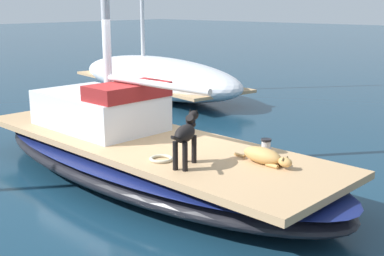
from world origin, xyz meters
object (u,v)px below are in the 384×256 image
(sailboat_main, at_px, (145,159))
(dog_black, at_px, (186,134))
(dog_tan, at_px, (264,156))
(coiled_rope, at_px, (161,159))
(moored_boat_starboard_side, at_px, (157,76))
(deck_winch, at_px, (266,146))

(sailboat_main, relative_size, dog_black, 8.20)
(dog_tan, height_order, coiled_rope, dog_tan)
(dog_black, height_order, dog_tan, dog_black)
(moored_boat_starboard_side, bearing_deg, coiled_rope, -134.02)
(dog_black, bearing_deg, coiled_rope, 100.66)
(dog_tan, bearing_deg, deck_winch, 31.16)
(dog_tan, xyz_separation_m, moored_boat_starboard_side, (5.20, 7.36, -0.17))
(moored_boat_starboard_side, bearing_deg, sailboat_main, -135.84)
(dog_tan, relative_size, coiled_rope, 2.94)
(dog_tan, height_order, moored_boat_starboard_side, moored_boat_starboard_side)
(deck_winch, xyz_separation_m, moored_boat_starboard_side, (4.76, 7.10, -0.16))
(sailboat_main, distance_m, dog_tan, 2.17)
(sailboat_main, bearing_deg, dog_tan, -84.40)
(sailboat_main, xyz_separation_m, coiled_rope, (-0.60, -0.97, 0.35))
(sailboat_main, relative_size, coiled_rope, 22.63)
(dog_black, xyz_separation_m, deck_winch, (1.17, -0.48, -0.32))
(dog_tan, xyz_separation_m, coiled_rope, (-0.81, 1.14, -0.08))
(dog_black, distance_m, coiled_rope, 0.57)
(sailboat_main, xyz_separation_m, dog_black, (-0.53, -1.37, 0.75))
(dog_black, bearing_deg, sailboat_main, 68.81)
(dog_black, relative_size, moored_boat_starboard_side, 0.12)
(dog_tan, bearing_deg, dog_black, 134.58)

